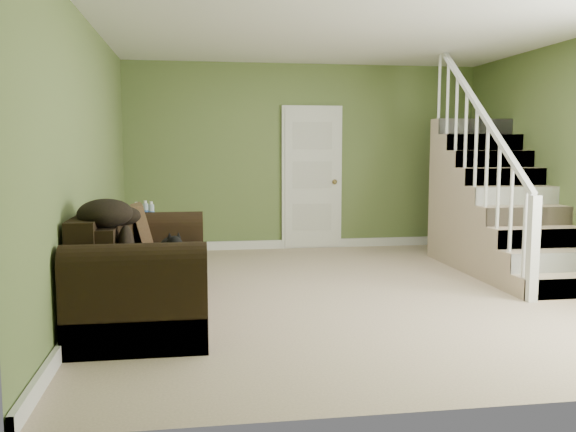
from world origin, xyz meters
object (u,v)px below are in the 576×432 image
object	(u,v)px
sofa	(141,275)
banana	(172,265)
cat	(172,248)
side_table	(146,249)

from	to	relation	value
sofa	banana	bearing A→B (deg)	-59.08
cat	sofa	bearing A→B (deg)	142.88
side_table	cat	xyz separation A→B (m)	(0.35, -1.68, 0.28)
sofa	side_table	world-z (taller)	sofa
sofa	banana	world-z (taller)	sofa
cat	side_table	bearing A→B (deg)	91.98
sofa	cat	bearing A→B (deg)	-27.42
sofa	cat	size ratio (longest dim) A/B	4.29
sofa	banana	size ratio (longest dim) A/B	13.22
side_table	banana	distance (m)	2.06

